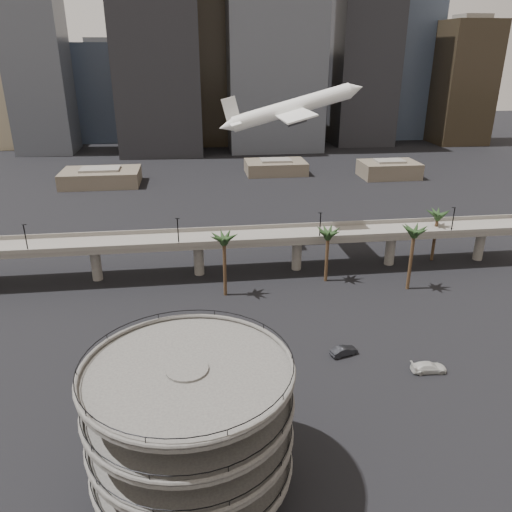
{
  "coord_description": "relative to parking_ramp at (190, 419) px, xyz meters",
  "views": [
    {
      "loc": [
        -11.48,
        -47.03,
        46.17
      ],
      "look_at": [
        -1.77,
        28.0,
        14.91
      ],
      "focal_mm": 35.0,
      "sensor_mm": 36.0,
      "label": 1
    }
  ],
  "objects": [
    {
      "name": "car_c",
      "position": [
        36.36,
        17.68,
        -9.04
      ],
      "size": [
        5.6,
        2.55,
        1.59
      ],
      "primitive_type": "imported",
      "rotation": [
        0.0,
        0.0,
        1.51
      ],
      "color": "silver",
      "rests_on": "ground"
    },
    {
      "name": "palm_trees",
      "position": [
        34.48,
        51.47,
        1.46
      ],
      "size": [
        54.4,
        18.4,
        14.0
      ],
      "color": "#4B3420",
      "rests_on": "ground"
    },
    {
      "name": "ground",
      "position": [
        13.0,
        4.0,
        -9.84
      ],
      "size": [
        700.0,
        700.0,
        0.0
      ],
      "primitive_type": "plane",
      "color": "black",
      "rests_on": "ground"
    },
    {
      "name": "parking_ramp",
      "position": [
        0.0,
        0.0,
        0.0
      ],
      "size": [
        22.2,
        22.2,
        17.35
      ],
      "color": "#494744",
      "rests_on": "ground"
    },
    {
      "name": "overpass",
      "position": [
        13.0,
        59.0,
        -2.5
      ],
      "size": [
        130.0,
        9.3,
        14.7
      ],
      "color": "slate",
      "rests_on": "ground"
    },
    {
      "name": "airborne_jet",
      "position": [
        25.18,
        76.26,
        23.73
      ],
      "size": [
        35.19,
        30.91,
        12.32
      ],
      "rotation": [
        0.0,
        -0.26,
        0.02
      ],
      "color": "white",
      "rests_on": "ground"
    },
    {
      "name": "skyline",
      "position": [
        28.11,
        221.08,
        36.72
      ],
      "size": [
        269.0,
        86.0,
        127.26
      ],
      "color": "gray",
      "rests_on": "ground"
    },
    {
      "name": "car_b",
      "position": [
        24.67,
        23.83,
        -9.08
      ],
      "size": [
        4.88,
        2.86,
        1.52
      ],
      "primitive_type": "imported",
      "rotation": [
        0.0,
        0.0,
        1.86
      ],
      "color": "black",
      "rests_on": "ground"
    },
    {
      "name": "low_buildings",
      "position": [
        19.89,
        146.3,
        -6.97
      ],
      "size": [
        135.0,
        27.5,
        6.8
      ],
      "color": "brown",
      "rests_on": "ground"
    },
    {
      "name": "car_a",
      "position": [
        3.94,
        18.67,
        -9.05
      ],
      "size": [
        4.65,
        2.01,
        1.56
      ],
      "primitive_type": "imported",
      "rotation": [
        0.0,
        0.0,
        1.61
      ],
      "color": "#A33E17",
      "rests_on": "ground"
    }
  ]
}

